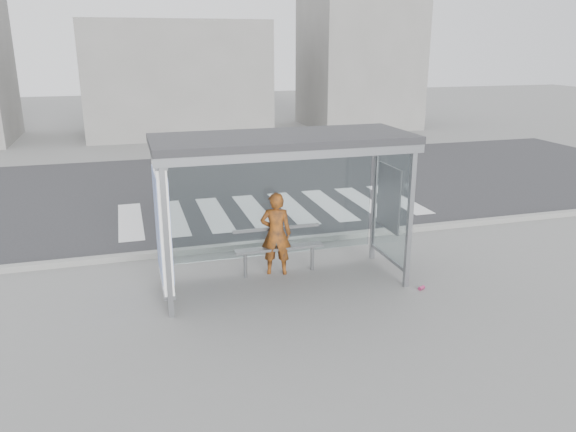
# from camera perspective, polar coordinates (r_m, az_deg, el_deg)

# --- Properties ---
(ground) EXTENTS (80.00, 80.00, 0.00)m
(ground) POSITION_cam_1_polar(r_m,az_deg,el_deg) (9.91, -0.45, -6.90)
(ground) COLOR slate
(ground) RESTS_ON ground
(road) EXTENTS (30.00, 10.00, 0.01)m
(road) POSITION_cam_1_polar(r_m,az_deg,el_deg) (16.40, -7.17, 2.78)
(road) COLOR #292A2C
(road) RESTS_ON ground
(curb) EXTENTS (30.00, 0.18, 0.12)m
(curb) POSITION_cam_1_polar(r_m,az_deg,el_deg) (11.64, -3.08, -2.86)
(curb) COLOR gray
(curb) RESTS_ON ground
(crosswalk) EXTENTS (7.55, 3.00, 0.00)m
(crosswalk) POSITION_cam_1_polar(r_m,az_deg,el_deg) (14.24, -1.54, 0.68)
(crosswalk) COLOR silver
(crosswalk) RESTS_ON ground
(bus_shelter) EXTENTS (4.25, 1.65, 2.62)m
(bus_shelter) POSITION_cam_1_polar(r_m,az_deg,el_deg) (9.25, -2.80, 4.28)
(bus_shelter) COLOR gray
(bus_shelter) RESTS_ON ground
(building_center) EXTENTS (8.00, 5.00, 5.00)m
(building_center) POSITION_cam_1_polar(r_m,az_deg,el_deg) (26.86, -11.35, 13.56)
(building_center) COLOR gray
(building_center) RESTS_ON ground
(building_right) EXTENTS (5.00, 5.00, 7.00)m
(building_right) POSITION_cam_1_polar(r_m,az_deg,el_deg) (29.07, 7.19, 15.97)
(building_right) COLOR gray
(building_right) RESTS_ON ground
(person) EXTENTS (0.64, 0.51, 1.53)m
(person) POSITION_cam_1_polar(r_m,az_deg,el_deg) (10.08, -1.24, -1.80)
(person) COLOR red
(person) RESTS_ON ground
(bench) EXTENTS (1.62, 0.31, 0.84)m
(bench) POSITION_cam_1_polar(r_m,az_deg,el_deg) (10.18, -0.94, -3.18)
(bench) COLOR slate
(bench) RESTS_ON ground
(soda_can) EXTENTS (0.14, 0.11, 0.07)m
(soda_can) POSITION_cam_1_polar(r_m,az_deg,el_deg) (9.94, 13.41, -7.12)
(soda_can) COLOR #DC407D
(soda_can) RESTS_ON ground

